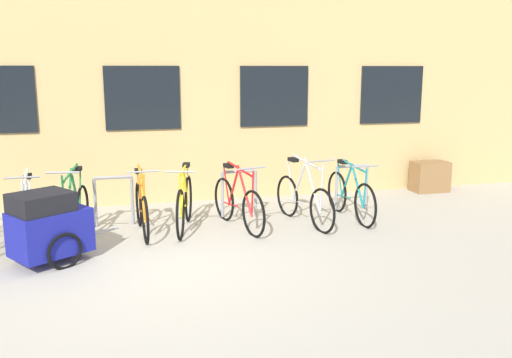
{
  "coord_description": "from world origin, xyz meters",
  "views": [
    {
      "loc": [
        -0.51,
        -6.71,
        2.42
      ],
      "look_at": [
        1.64,
        1.6,
        0.69
      ],
      "focal_mm": 38.62,
      "sensor_mm": 36.0,
      "label": 1
    }
  ],
  "objects_px": {
    "bicycle_red": "(238,203)",
    "bike_trailer": "(48,226)",
    "planter_box": "(430,177)",
    "bicycle_silver": "(304,199)",
    "bicycle_orange": "(142,208)",
    "bicycle_white": "(29,216)",
    "bicycle_yellow": "(185,203)",
    "bicycle_teal": "(350,196)",
    "bicycle_green": "(74,213)"
  },
  "relations": [
    {
      "from": "bike_trailer",
      "to": "planter_box",
      "type": "distance_m",
      "value": 7.35
    },
    {
      "from": "bicycle_green",
      "to": "bicycle_silver",
      "type": "relative_size",
      "value": 0.99
    },
    {
      "from": "bicycle_silver",
      "to": "bicycle_orange",
      "type": "bearing_deg",
      "value": 177.74
    },
    {
      "from": "bicycle_white",
      "to": "planter_box",
      "type": "xyz_separation_m",
      "value": [
        7.28,
        1.51,
        -0.07
      ]
    },
    {
      "from": "bicycle_red",
      "to": "bicycle_yellow",
      "type": "bearing_deg",
      "value": 170.91
    },
    {
      "from": "bicycle_teal",
      "to": "bike_trailer",
      "type": "xyz_separation_m",
      "value": [
        -4.54,
        -1.0,
        0.1
      ]
    },
    {
      "from": "bicycle_white",
      "to": "planter_box",
      "type": "distance_m",
      "value": 7.44
    },
    {
      "from": "bicycle_green",
      "to": "bicycle_silver",
      "type": "bearing_deg",
      "value": -0.29
    },
    {
      "from": "bicycle_silver",
      "to": "bicycle_red",
      "type": "bearing_deg",
      "value": 177.83
    },
    {
      "from": "bicycle_red",
      "to": "bicycle_yellow",
      "type": "distance_m",
      "value": 0.82
    },
    {
      "from": "planter_box",
      "to": "bicycle_white",
      "type": "bearing_deg",
      "value": -168.26
    },
    {
      "from": "bicycle_yellow",
      "to": "bike_trailer",
      "type": "relative_size",
      "value": 1.24
    },
    {
      "from": "bicycle_green",
      "to": "planter_box",
      "type": "distance_m",
      "value": 6.85
    },
    {
      "from": "bicycle_red",
      "to": "bike_trailer",
      "type": "height_order",
      "value": "bicycle_red"
    },
    {
      "from": "bike_trailer",
      "to": "bicycle_silver",
      "type": "bearing_deg",
      "value": 13.75
    },
    {
      "from": "bike_trailer",
      "to": "bicycle_orange",
      "type": "bearing_deg",
      "value": 40.02
    },
    {
      "from": "bicycle_silver",
      "to": "bicycle_white",
      "type": "bearing_deg",
      "value": 179.2
    },
    {
      "from": "bicycle_green",
      "to": "bicycle_orange",
      "type": "distance_m",
      "value": 0.95
    },
    {
      "from": "planter_box",
      "to": "bicycle_yellow",
      "type": "bearing_deg",
      "value": -164.57
    },
    {
      "from": "bicycle_white",
      "to": "bicycle_teal",
      "type": "relative_size",
      "value": 0.98
    },
    {
      "from": "bicycle_yellow",
      "to": "bicycle_white",
      "type": "bearing_deg",
      "value": -177.09
    },
    {
      "from": "bicycle_green",
      "to": "bicycle_teal",
      "type": "bearing_deg",
      "value": 1.02
    },
    {
      "from": "bicycle_yellow",
      "to": "bike_trailer",
      "type": "bearing_deg",
      "value": -149.73
    },
    {
      "from": "bicycle_yellow",
      "to": "bicycle_white",
      "type": "relative_size",
      "value": 1.01
    },
    {
      "from": "bike_trailer",
      "to": "planter_box",
      "type": "relative_size",
      "value": 1.97
    },
    {
      "from": "bicycle_silver",
      "to": "bicycle_teal",
      "type": "distance_m",
      "value": 0.84
    },
    {
      "from": "bicycle_yellow",
      "to": "planter_box",
      "type": "distance_m",
      "value": 5.27
    },
    {
      "from": "bicycle_silver",
      "to": "bicycle_yellow",
      "type": "height_order",
      "value": "bicycle_silver"
    },
    {
      "from": "bicycle_silver",
      "to": "bicycle_white",
      "type": "distance_m",
      "value": 4.07
    },
    {
      "from": "bicycle_white",
      "to": "bicycle_teal",
      "type": "height_order",
      "value": "bicycle_white"
    },
    {
      "from": "bike_trailer",
      "to": "planter_box",
      "type": "xyz_separation_m",
      "value": [
        6.92,
        2.48,
        -0.18
      ]
    },
    {
      "from": "bicycle_teal",
      "to": "planter_box",
      "type": "distance_m",
      "value": 2.8
    },
    {
      "from": "bicycle_teal",
      "to": "bike_trailer",
      "type": "relative_size",
      "value": 1.26
    },
    {
      "from": "bicycle_orange",
      "to": "bike_trailer",
      "type": "bearing_deg",
      "value": -139.98
    },
    {
      "from": "bicycle_white",
      "to": "bicycle_red",
      "type": "bearing_deg",
      "value": -0.32
    },
    {
      "from": "bicycle_white",
      "to": "bike_trailer",
      "type": "bearing_deg",
      "value": -69.26
    },
    {
      "from": "bicycle_red",
      "to": "bicycle_white",
      "type": "bearing_deg",
      "value": 179.68
    },
    {
      "from": "bicycle_white",
      "to": "bicycle_silver",
      "type": "bearing_deg",
      "value": -0.8
    },
    {
      "from": "bicycle_yellow",
      "to": "bicycle_red",
      "type": "bearing_deg",
      "value": -9.09
    },
    {
      "from": "bicycle_red",
      "to": "bike_trailer",
      "type": "bearing_deg",
      "value": -160.33
    },
    {
      "from": "bicycle_red",
      "to": "planter_box",
      "type": "height_order",
      "value": "bicycle_red"
    },
    {
      "from": "bicycle_red",
      "to": "bicycle_orange",
      "type": "bearing_deg",
      "value": 177.67
    },
    {
      "from": "bicycle_white",
      "to": "planter_box",
      "type": "bearing_deg",
      "value": 11.74
    },
    {
      "from": "planter_box",
      "to": "bike_trailer",
      "type": "bearing_deg",
      "value": -160.3
    },
    {
      "from": "bicycle_green",
      "to": "bicycle_red",
      "type": "bearing_deg",
      "value": 0.54
    },
    {
      "from": "bicycle_silver",
      "to": "planter_box",
      "type": "height_order",
      "value": "bicycle_silver"
    },
    {
      "from": "bicycle_orange",
      "to": "bicycle_white",
      "type": "bearing_deg",
      "value": -178.45
    },
    {
      "from": "bicycle_teal",
      "to": "bike_trailer",
      "type": "height_order",
      "value": "bicycle_teal"
    },
    {
      "from": "bike_trailer",
      "to": "planter_box",
      "type": "bearing_deg",
      "value": 19.7
    },
    {
      "from": "bicycle_silver",
      "to": "bicycle_yellow",
      "type": "relative_size",
      "value": 1.02
    }
  ]
}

